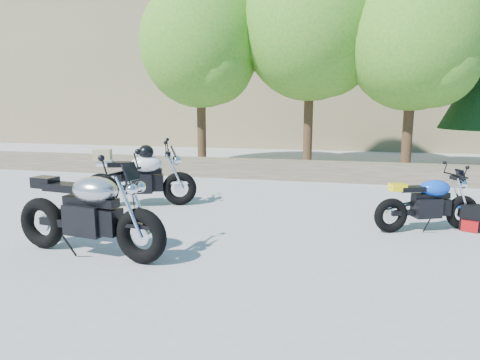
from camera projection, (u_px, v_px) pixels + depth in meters
name	position (u px, v px, depth m)	size (l,w,h in m)	color
ground	(211.00, 242.00, 6.23)	(90.00, 90.00, 0.00)	#939399
stone_wall	(271.00, 169.00, 11.46)	(22.00, 0.55, 0.50)	brown
hillside	(362.00, 27.00, 31.08)	(80.00, 30.00, 15.00)	olive
tree_decid_left	(203.00, 49.00, 12.97)	(3.67, 3.67, 5.62)	#382314
tree_decid_mid	(314.00, 33.00, 12.54)	(4.08, 4.08, 6.24)	#382314
tree_decid_right	(418.00, 46.00, 11.43)	(3.54, 3.54, 5.41)	#382314
silver_bike	(89.00, 214.00, 5.58)	(2.33, 0.74, 1.17)	black
white_bike	(140.00, 176.00, 8.30)	(2.10, 0.96, 1.20)	black
blue_bike	(428.00, 204.00, 6.72)	(1.69, 0.84, 0.89)	black
backpack	(471.00, 218.00, 6.76)	(0.37, 0.35, 0.42)	black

